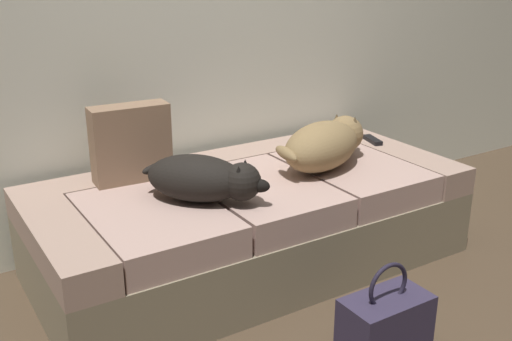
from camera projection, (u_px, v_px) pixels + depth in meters
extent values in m
cube|color=gray|center=(250.00, 234.00, 2.83)|extent=(1.94, 0.91, 0.30)
cube|color=#A18474|center=(57.00, 236.00, 2.33)|extent=(0.20, 0.91, 0.13)
cube|color=#A18474|center=(391.00, 158.00, 3.19)|extent=(0.20, 0.91, 0.13)
cube|color=#A18474|center=(213.00, 169.00, 3.04)|extent=(1.54, 0.20, 0.13)
cube|color=tan|center=(154.00, 224.00, 2.42)|extent=(0.50, 0.70, 0.13)
cube|color=tan|center=(262.00, 198.00, 2.68)|extent=(0.50, 0.70, 0.13)
cube|color=tan|center=(351.00, 177.00, 2.94)|extent=(0.50, 0.70, 0.13)
ellipsoid|color=black|center=(196.00, 178.00, 2.47)|extent=(0.45, 0.46, 0.19)
sphere|color=black|center=(242.00, 182.00, 2.41)|extent=(0.15, 0.15, 0.15)
ellipsoid|color=black|center=(259.00, 186.00, 2.40)|extent=(0.10, 0.11, 0.05)
cone|color=black|center=(245.00, 165.00, 2.43)|extent=(0.04, 0.04, 0.04)
cone|color=black|center=(239.00, 172.00, 2.36)|extent=(0.04, 0.04, 0.04)
ellipsoid|color=black|center=(159.00, 168.00, 2.55)|extent=(0.17, 0.08, 0.04)
ellipsoid|color=olive|center=(322.00, 146.00, 2.82)|extent=(0.55, 0.43, 0.22)
sphere|color=olive|center=(345.00, 134.00, 2.99)|extent=(0.18, 0.18, 0.18)
ellipsoid|color=#4E3F28|center=(352.00, 132.00, 3.06)|extent=(0.12, 0.10, 0.06)
cone|color=#4E3F28|center=(337.00, 119.00, 2.99)|extent=(0.05, 0.05, 0.05)
cone|color=#4E3F28|center=(355.00, 122.00, 2.94)|extent=(0.05, 0.05, 0.05)
ellipsoid|color=olive|center=(286.00, 154.00, 2.68)|extent=(0.08, 0.19, 0.05)
cube|color=black|center=(373.00, 140.00, 3.25)|extent=(0.08, 0.16, 0.02)
cube|color=#82644C|center=(131.00, 143.00, 2.66)|extent=(0.35, 0.14, 0.34)
cube|color=#2F2940|center=(385.00, 327.00, 2.18)|extent=(0.32, 0.18, 0.24)
torus|color=#211C2D|center=(388.00, 286.00, 2.12)|extent=(0.18, 0.02, 0.18)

